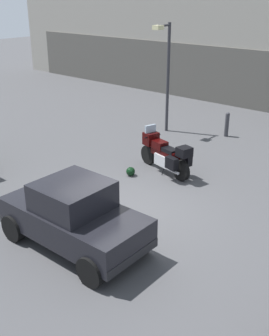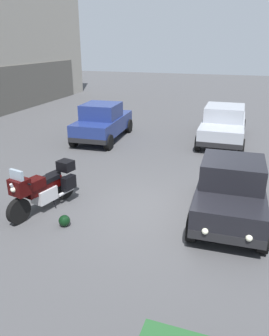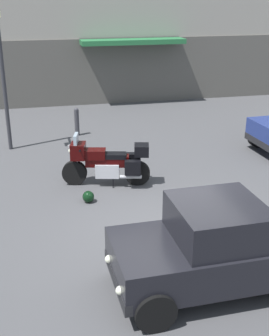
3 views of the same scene
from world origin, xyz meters
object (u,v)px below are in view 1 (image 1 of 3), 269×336
(motorcycle, at_px, (165,154))
(bollard_curbside, at_px, (227,124))
(helmet, at_px, (131,171))
(streetlamp_curbside, at_px, (166,67))
(car_compact_side, at_px, (74,216))

(motorcycle, bearing_deg, bollard_curbside, -72.49)
(bollard_curbside, bearing_deg, helmet, -93.68)
(motorcycle, distance_m, helmet, 1.22)
(helmet, height_order, streetlamp_curbside, streetlamp_curbside)
(motorcycle, height_order, car_compact_side, car_compact_side)
(motorcycle, distance_m, bollard_curbside, 4.45)
(motorcycle, xyz_separation_m, car_compact_side, (0.98, -4.65, 0.15))
(streetlamp_curbside, bearing_deg, bollard_curbside, 26.63)
(motorcycle, xyz_separation_m, streetlamp_curbside, (-2.52, 3.32, 2.00))
(car_compact_side, bearing_deg, bollard_curbside, -82.89)
(streetlamp_curbside, xyz_separation_m, bollard_curbside, (2.23, 1.12, -2.10))
(streetlamp_curbside, distance_m, bollard_curbside, 3.26)
(helmet, bearing_deg, motorcycle, 55.34)
(streetlamp_curbside, bearing_deg, motorcycle, -52.85)
(car_compact_side, xyz_separation_m, bollard_curbside, (-1.27, 9.08, -0.25))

